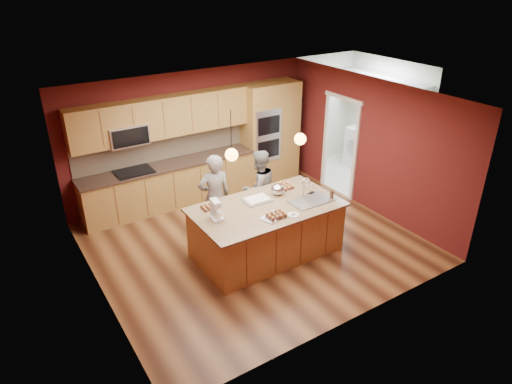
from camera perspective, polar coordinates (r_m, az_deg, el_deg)
floor at (r=8.47m, az=-0.33°, el=-6.27°), size 5.50×5.50×0.00m
ceiling at (r=7.37m, az=-0.39°, el=11.70°), size 5.50×5.50×0.00m
wall_back at (r=9.88m, az=-8.19°, el=7.07°), size 5.50×0.00×5.50m
wall_front at (r=6.11m, az=12.36°, el=-6.07°), size 5.50×0.00×5.50m
wall_left at (r=6.92m, az=-20.02°, el=-3.08°), size 0.00×5.00×5.00m
wall_right at (r=9.47m, az=13.91°, el=5.71°), size 0.00×5.00×5.00m
cabinet_run at (r=9.55m, az=-11.10°, el=3.80°), size 3.74×0.64×2.30m
oven_column at (r=10.55m, az=1.76°, el=7.43°), size 1.30×0.62×2.30m
doorway_trim at (r=10.09m, az=10.43°, el=5.49°), size 0.08×1.11×2.20m
laundry_room at (r=11.21m, az=15.68°, el=11.88°), size 2.60×2.70×2.70m
pendant_left at (r=6.95m, az=-3.07°, el=4.71°), size 0.20×0.20×0.80m
pendant_right at (r=7.64m, az=5.54°, el=6.64°), size 0.20×0.20×0.80m
island at (r=7.94m, az=1.42°, el=-4.64°), size 2.52×1.41×1.31m
person_left at (r=8.28m, az=-5.18°, el=-0.65°), size 0.65×0.48×1.64m
person_right at (r=8.73m, az=0.36°, el=0.50°), size 0.78×0.63×1.52m
stand_mixer at (r=7.27m, az=-5.03°, el=-2.44°), size 0.21×0.27×0.34m
sheet_cake at (r=7.87m, az=0.12°, el=-0.97°), size 0.47×0.35×0.05m
cooling_rack at (r=7.37m, az=2.10°, el=-3.14°), size 0.43×0.36×0.02m
mixing_bowl at (r=8.08m, az=2.72°, el=0.32°), size 0.24×0.24×0.21m
plate at (r=7.45m, az=4.65°, el=-2.87°), size 0.20×0.20×0.01m
tumbler at (r=8.07m, az=9.43°, el=-0.27°), size 0.07×0.07×0.14m
phone at (r=8.21m, az=6.94°, el=-0.12°), size 0.15×0.10×0.01m
cupcakes_left at (r=7.66m, az=-6.03°, el=-1.87°), size 0.23×0.23×0.07m
cupcakes_rack at (r=7.35m, az=2.56°, el=-2.82°), size 0.32×0.24×0.07m
cupcakes_right at (r=8.37m, az=3.66°, el=0.83°), size 0.25×0.33×0.07m
washer at (r=11.31m, az=15.44°, el=4.52°), size 0.80×0.82×1.09m
dryer at (r=11.80m, az=13.07°, el=5.47°), size 0.62×0.64×1.00m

